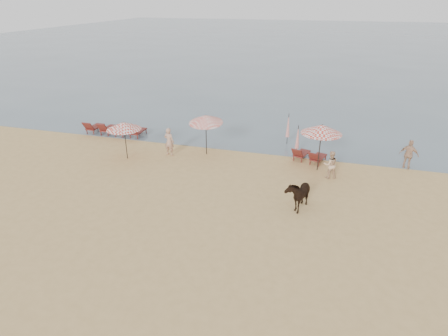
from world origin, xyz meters
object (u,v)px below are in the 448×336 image
object	(u,v)px
lounger_cluster_left	(114,129)
umbrella_open_left_b	(206,119)
cow	(298,193)
umbrella_open_right	(322,129)
umbrella_closed_left	(288,125)
umbrella_open_left_a	(124,126)
umbrella_closed_right	(298,137)
beachgoer_right_a	(330,165)
lounger_cluster_right	(309,155)
beachgoer_right_b	(409,155)
beachgoer_left	(169,142)

from	to	relation	value
lounger_cluster_left	umbrella_open_left_b	bearing A→B (deg)	-11.74
umbrella_open_left_b	cow	world-z (taller)	umbrella_open_left_b
umbrella_open_right	umbrella_closed_left	size ratio (longest dim) A/B	1.30
umbrella_open_left_a	umbrella_closed_right	size ratio (longest dim) A/B	1.19
cow	umbrella_open_right	bearing A→B (deg)	95.68
umbrella_closed_right	beachgoer_right_a	bearing A→B (deg)	-52.82
lounger_cluster_right	umbrella_open_right	bearing A→B (deg)	-42.49
umbrella_closed_left	beachgoer_right_b	xyz separation A→B (m)	(7.12, -2.11, -0.42)
beachgoer_left	umbrella_open_left_b	bearing A→B (deg)	-152.74
lounger_cluster_right	beachgoer_right_a	size ratio (longest dim) A/B	1.34
lounger_cluster_right	umbrella_open_left_a	distance (m)	11.12
lounger_cluster_left	umbrella_closed_right	size ratio (longest dim) A/B	2.12
umbrella_open_left_b	beachgoer_right_a	size ratio (longest dim) A/B	1.69
lounger_cluster_left	umbrella_closed_left	world-z (taller)	umbrella_closed_left
lounger_cluster_right	cow	distance (m)	5.55
umbrella_open_left_a	umbrella_closed_right	bearing A→B (deg)	8.34
umbrella_open_left_b	cow	xyz separation A→B (m)	(6.16, -5.00, -1.55)
umbrella_open_right	umbrella_open_left_b	bearing A→B (deg)	-161.81
umbrella_open_left_b	umbrella_open_right	bearing A→B (deg)	13.11
lounger_cluster_right	umbrella_open_left_a	world-z (taller)	umbrella_open_left_a
umbrella_open_right	beachgoer_right_a	size ratio (longest dim) A/B	1.75
umbrella_open_right	beachgoer_right_b	size ratio (longest dim) A/B	1.56
lounger_cluster_left	umbrella_open_right	world-z (taller)	umbrella_open_right
umbrella_closed_left	beachgoer_right_b	bearing A→B (deg)	-16.54
beachgoer_left	beachgoer_right_b	size ratio (longest dim) A/B	1.01
umbrella_open_right	beachgoer_right_b	world-z (taller)	umbrella_open_right
umbrella_open_left_b	beachgoer_right_a	xyz separation A→B (m)	(7.51, -1.38, -1.51)
umbrella_open_right	beachgoer_right_a	distance (m)	1.99
beachgoer_right_a	lounger_cluster_left	bearing A→B (deg)	-28.59
umbrella_open_left_a	umbrella_closed_left	bearing A→B (deg)	19.31
umbrella_closed_right	cow	bearing A→B (deg)	-83.71
umbrella_open_right	cow	xyz separation A→B (m)	(-0.69, -4.47, -1.71)
umbrella_open_right	umbrella_closed_right	bearing A→B (deg)	149.33
beachgoer_right_a	beachgoer_left	bearing A→B (deg)	-21.12
umbrella_open_left_b	umbrella_open_right	distance (m)	6.87
lounger_cluster_left	beachgoer_left	size ratio (longest dim) A/B	2.36
lounger_cluster_right	cow	size ratio (longest dim) A/B	1.19
umbrella_closed_left	umbrella_closed_right	size ratio (longest dim) A/B	1.07
umbrella_open_right	umbrella_closed_right	size ratio (longest dim) A/B	1.39
umbrella_closed_left	beachgoer_right_a	size ratio (longest dim) A/B	1.34
umbrella_closed_left	umbrella_open_left_b	bearing A→B (deg)	-145.91
lounger_cluster_left	umbrella_closed_left	xyz separation A→B (m)	(12.07, 1.58, 0.83)
umbrella_open_right	beachgoer_left	bearing A→B (deg)	-155.97
lounger_cluster_right	beachgoer_right_a	xyz separation A→B (m)	(1.26, -1.91, 0.36)
lounger_cluster_left	cow	world-z (taller)	cow
umbrella_open_left_b	beachgoer_right_a	world-z (taller)	umbrella_open_left_b
umbrella_open_right	umbrella_closed_left	distance (m)	4.44
umbrella_open_right	beachgoer_right_b	xyz separation A→B (m)	(4.93, 1.57, -1.58)
umbrella_closed_right	beachgoer_left	size ratio (longest dim) A/B	1.11
umbrella_closed_left	lounger_cluster_left	bearing A→B (deg)	-172.56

